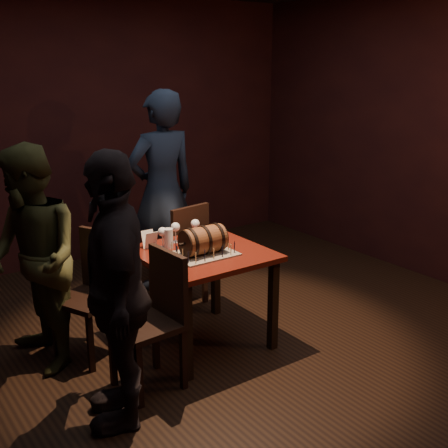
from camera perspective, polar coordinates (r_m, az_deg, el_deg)
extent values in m
plane|color=black|center=(4.48, 0.22, -11.92)|extent=(5.00, 5.00, 0.00)
cube|color=black|center=(6.20, -13.53, 9.17)|extent=(5.00, 0.04, 2.80)
cube|color=black|center=(5.82, 20.89, 8.13)|extent=(0.04, 5.00, 2.80)
cube|color=#4A120C|center=(4.19, -2.21, -3.06)|extent=(0.90, 0.90, 0.04)
cube|color=black|center=(3.86, -3.80, -10.93)|extent=(0.06, 0.06, 0.71)
cube|color=black|center=(4.26, 5.01, -8.21)|extent=(0.06, 0.06, 0.71)
cube|color=black|center=(4.47, -8.98, -7.19)|extent=(0.06, 0.06, 0.71)
cube|color=black|center=(4.82, -0.86, -5.19)|extent=(0.06, 0.06, 0.71)
cube|color=gray|center=(4.11, -2.12, -3.06)|extent=(0.45, 0.35, 0.01)
cylinder|color=brown|center=(4.08, -2.13, -1.65)|extent=(0.30, 0.20, 0.20)
cylinder|color=black|center=(4.02, -3.47, -1.93)|extent=(0.02, 0.22, 0.22)
cylinder|color=black|center=(4.08, -2.13, -1.65)|extent=(0.02, 0.22, 0.22)
cylinder|color=black|center=(4.14, -0.84, -1.37)|extent=(0.02, 0.22, 0.22)
cylinder|color=black|center=(4.00, -3.99, -2.04)|extent=(0.01, 0.19, 0.19)
cylinder|color=black|center=(4.16, -0.34, -1.27)|extent=(0.01, 0.19, 0.19)
cylinder|color=black|center=(3.99, -4.25, -2.09)|extent=(0.04, 0.02, 0.02)
sphere|color=black|center=(3.98, -4.50, -2.15)|extent=(0.03, 0.03, 0.03)
cylinder|color=#E7D48A|center=(3.90, -2.88, -3.44)|extent=(0.01, 0.01, 0.08)
cylinder|color=black|center=(3.89, -2.89, -2.82)|extent=(0.00, 0.00, 0.01)
cylinder|color=black|center=(3.94, -1.96, -3.23)|extent=(0.01, 0.01, 0.08)
cylinder|color=black|center=(3.93, -1.96, -2.61)|extent=(0.00, 0.00, 0.01)
cylinder|color=#E7D48A|center=(3.98, -1.05, -3.02)|extent=(0.01, 0.01, 0.08)
cylinder|color=black|center=(3.97, -1.05, -2.41)|extent=(0.00, 0.00, 0.01)
cylinder|color=black|center=(4.02, -0.16, -2.82)|extent=(0.01, 0.01, 0.08)
cylinder|color=black|center=(4.01, -0.16, -2.21)|extent=(0.00, 0.00, 0.01)
cylinder|color=#E7D48A|center=(4.06, 0.71, -2.61)|extent=(0.01, 0.01, 0.08)
cylinder|color=black|center=(4.05, 0.71, -2.01)|extent=(0.00, 0.00, 0.01)
cylinder|color=black|center=(4.11, 1.07, -2.39)|extent=(0.01, 0.01, 0.08)
cylinder|color=black|center=(4.10, 1.07, -1.79)|extent=(0.00, 0.00, 0.01)
cylinder|color=#E7D48A|center=(4.17, 0.45, -2.12)|extent=(0.01, 0.01, 0.08)
cylinder|color=black|center=(4.16, 0.45, -1.53)|extent=(0.00, 0.00, 0.01)
cylinder|color=black|center=(4.23, -0.15, -1.86)|extent=(0.01, 0.01, 0.08)
cylinder|color=black|center=(4.21, -0.15, -1.27)|extent=(0.00, 0.00, 0.01)
cylinder|color=#E7D48A|center=(4.29, -0.73, -1.60)|extent=(0.01, 0.01, 0.08)
cylinder|color=black|center=(4.27, -0.74, -1.03)|extent=(0.00, 0.00, 0.01)
cylinder|color=black|center=(4.30, -1.43, -1.56)|extent=(0.01, 0.01, 0.08)
cylinder|color=black|center=(4.28, -1.44, -0.99)|extent=(0.00, 0.00, 0.01)
cylinder|color=#E7D48A|center=(4.26, -2.28, -1.74)|extent=(0.01, 0.01, 0.08)
cylinder|color=black|center=(4.24, -2.28, -1.16)|extent=(0.00, 0.00, 0.01)
cylinder|color=black|center=(4.22, -3.14, -1.93)|extent=(0.01, 0.01, 0.08)
cylinder|color=black|center=(4.20, -3.15, -1.34)|extent=(0.00, 0.00, 0.01)
cylinder|color=#E7D48A|center=(4.18, -4.01, -2.11)|extent=(0.01, 0.01, 0.08)
cylinder|color=black|center=(4.17, -4.02, -1.52)|extent=(0.00, 0.00, 0.01)
cylinder|color=black|center=(4.14, -4.90, -2.30)|extent=(0.01, 0.01, 0.08)
cylinder|color=black|center=(4.13, -4.92, -1.71)|extent=(0.00, 0.00, 0.01)
cylinder|color=#E7D48A|center=(4.10, -5.32, -2.52)|extent=(0.01, 0.01, 0.08)
cylinder|color=black|center=(4.08, -5.34, -1.92)|extent=(0.00, 0.00, 0.01)
cylinder|color=black|center=(4.04, -4.78, -2.80)|extent=(0.01, 0.01, 0.08)
cylinder|color=black|center=(4.02, -4.80, -2.20)|extent=(0.00, 0.00, 0.01)
cylinder|color=#E7D48A|center=(3.98, -4.22, -3.09)|extent=(0.01, 0.01, 0.08)
cylinder|color=black|center=(3.96, -4.24, -2.48)|extent=(0.00, 0.00, 0.01)
cylinder|color=black|center=(3.91, -3.65, -3.39)|extent=(0.01, 0.01, 0.08)
cylinder|color=black|center=(3.90, -3.66, -2.77)|extent=(0.00, 0.00, 0.01)
cylinder|color=silver|center=(4.30, -6.22, -2.35)|extent=(0.06, 0.06, 0.01)
cylinder|color=silver|center=(4.28, -6.24, -1.75)|extent=(0.01, 0.01, 0.09)
sphere|color=silver|center=(4.26, -6.27, -0.79)|extent=(0.07, 0.07, 0.07)
sphere|color=#591114|center=(4.26, -6.27, -0.88)|extent=(0.05, 0.05, 0.05)
cylinder|color=silver|center=(4.41, -4.92, -1.82)|extent=(0.06, 0.06, 0.01)
cylinder|color=silver|center=(4.39, -4.94, -1.23)|extent=(0.01, 0.01, 0.09)
sphere|color=silver|center=(4.37, -4.96, -0.30)|extent=(0.07, 0.07, 0.07)
cylinder|color=silver|center=(4.49, -2.92, -1.46)|extent=(0.06, 0.06, 0.01)
cylinder|color=silver|center=(4.47, -2.93, -0.89)|extent=(0.01, 0.01, 0.09)
sphere|color=silver|center=(4.45, -2.94, 0.04)|extent=(0.07, 0.07, 0.07)
sphere|color=#BF594C|center=(4.45, -2.94, -0.05)|extent=(0.05, 0.05, 0.05)
cylinder|color=silver|center=(4.26, -5.66, -1.45)|extent=(0.07, 0.07, 0.15)
cylinder|color=#9E5414|center=(4.27, -5.66, -1.67)|extent=(0.06, 0.06, 0.11)
cylinder|color=white|center=(4.25, -5.68, -0.83)|extent=(0.06, 0.06, 0.02)
cube|color=black|center=(5.03, -4.73, -3.15)|extent=(0.46, 0.46, 0.04)
cube|color=black|center=(5.34, -4.43, -4.67)|extent=(0.04, 0.04, 0.43)
cube|color=black|center=(5.14, -7.35, -5.59)|extent=(0.04, 0.04, 0.43)
cube|color=black|center=(5.10, -1.96, -5.66)|extent=(0.04, 0.04, 0.43)
cube|color=black|center=(4.89, -4.92, -6.68)|extent=(0.04, 0.04, 0.43)
cube|color=black|center=(4.82, -3.42, -0.86)|extent=(0.40, 0.10, 0.46)
cube|color=black|center=(4.23, -13.70, -7.45)|extent=(0.53, 0.53, 0.04)
cube|color=black|center=(4.33, -16.72, -10.50)|extent=(0.04, 0.04, 0.43)
cube|color=black|center=(4.11, -13.41, -11.77)|extent=(0.04, 0.04, 0.43)
cube|color=black|center=(4.54, -13.57, -8.97)|extent=(0.04, 0.04, 0.43)
cube|color=black|center=(4.33, -10.27, -10.06)|extent=(0.04, 0.04, 0.43)
cube|color=black|center=(4.26, -12.25, -3.56)|extent=(0.20, 0.38, 0.46)
cube|color=black|center=(3.76, -7.88, -10.18)|extent=(0.43, 0.43, 0.04)
cube|color=black|center=(3.93, -11.24, -12.99)|extent=(0.04, 0.04, 0.43)
cube|color=black|center=(3.67, -8.62, -15.12)|extent=(0.04, 0.04, 0.43)
cube|color=black|center=(4.08, -6.96, -11.66)|extent=(0.04, 0.04, 0.43)
cube|color=black|center=(3.83, -4.14, -13.56)|extent=(0.04, 0.04, 0.43)
cube|color=black|center=(3.75, -5.68, -6.02)|extent=(0.07, 0.40, 0.46)
imported|color=#1B2537|center=(5.28, -6.31, 3.29)|extent=(0.69, 0.45, 1.88)
imported|color=#3B3D1E|center=(4.08, -18.89, -3.50)|extent=(0.63, 0.79, 1.60)
imported|color=black|center=(3.33, -10.87, -6.73)|extent=(0.76, 1.06, 1.67)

